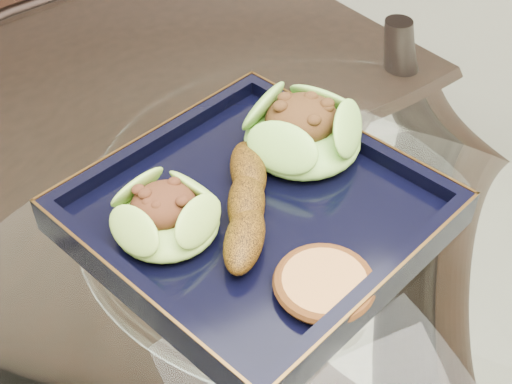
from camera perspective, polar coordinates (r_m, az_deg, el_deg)
dining_table at (r=0.75m, az=5.56°, el=-12.57°), size 1.13×1.13×0.77m
dining_chair at (r=1.11m, az=-5.87°, el=7.31°), size 0.51×0.51×1.01m
navy_plate at (r=0.62m, az=-0.00°, el=-2.03°), size 0.34×0.34×0.02m
lettuce_wrap_left at (r=0.59m, az=-7.20°, el=-2.06°), size 0.09×0.09×0.03m
lettuce_wrap_right at (r=0.66m, az=3.75°, el=4.66°), size 0.13×0.13×0.04m
roasted_plantain at (r=0.60m, az=-0.78°, el=-0.89°), size 0.10×0.15×0.03m
crumb_patty at (r=0.55m, az=5.47°, el=-7.40°), size 0.07×0.07×0.01m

